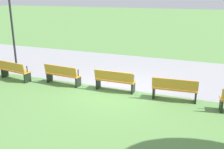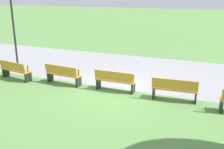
% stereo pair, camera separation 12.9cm
% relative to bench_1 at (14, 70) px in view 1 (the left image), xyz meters
% --- Properties ---
extents(ground_plane, '(120.00, 120.00, 0.00)m').
position_rel_bench_1_xyz_m(ground_plane, '(4.79, 0.43, -0.47)').
color(ground_plane, '#5B8C47').
extents(path_paving, '(28.81, 5.97, 0.01)m').
position_rel_bench_1_xyz_m(path_paving, '(4.79, 3.65, -0.47)').
color(path_paving, '#939399').
rests_on(path_paving, ground).
extents(bench_1, '(1.70, 0.72, 0.89)m').
position_rel_bench_1_xyz_m(bench_1, '(0.00, 0.00, 0.00)').
color(bench_1, orange).
rests_on(bench_1, ground).
extents(bench_2, '(1.68, 0.60, 0.89)m').
position_rel_bench_1_xyz_m(bench_2, '(2.39, 0.27, 0.00)').
color(bench_2, orange).
rests_on(bench_2, ground).
extents(bench_3, '(1.65, 0.47, 0.89)m').
position_rel_bench_1_xyz_m(bench_3, '(4.79, 0.36, 0.00)').
color(bench_3, orange).
rests_on(bench_3, ground).
extents(bench_4, '(1.68, 0.60, 0.89)m').
position_rel_bench_1_xyz_m(bench_4, '(7.20, 0.27, 0.00)').
color(bench_4, orange).
rests_on(bench_4, ground).
extents(lamp_post, '(0.32, 0.32, 4.12)m').
position_rel_bench_1_xyz_m(lamp_post, '(-1.17, 1.47, 2.39)').
color(lamp_post, black).
rests_on(lamp_post, ground).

